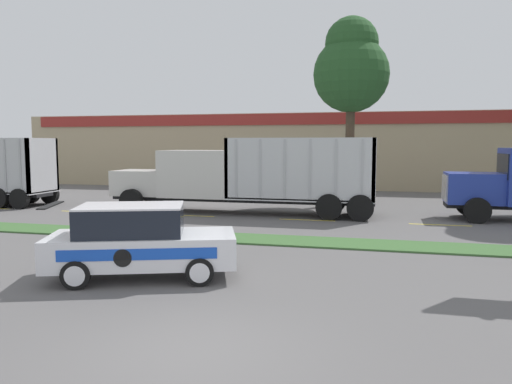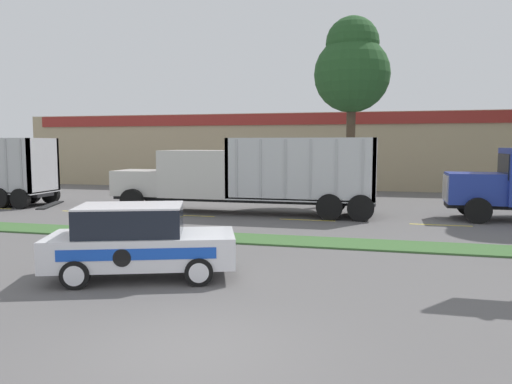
% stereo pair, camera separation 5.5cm
% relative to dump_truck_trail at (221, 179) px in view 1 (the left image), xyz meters
% --- Properties ---
extents(ground_plane, '(600.00, 600.00, 0.00)m').
position_rel_dump_truck_trail_xyz_m(ground_plane, '(4.52, -15.35, -1.61)').
color(ground_plane, '#5B5959').
extents(grass_verge, '(120.00, 1.73, 0.06)m').
position_rel_dump_truck_trail_xyz_m(grass_verge, '(4.52, -6.29, -1.58)').
color(grass_verge, '#3D6633').
rests_on(grass_verge, ground_plane).
extents(centre_line_2, '(2.40, 0.14, 0.01)m').
position_rel_dump_truck_trail_xyz_m(centre_line_2, '(-6.48, -1.43, -1.61)').
color(centre_line_2, yellow).
rests_on(centre_line_2, ground_plane).
extents(centre_line_3, '(2.40, 0.14, 0.01)m').
position_rel_dump_truck_trail_xyz_m(centre_line_3, '(-1.08, -1.43, -1.61)').
color(centre_line_3, yellow).
rests_on(centre_line_3, ground_plane).
extents(centre_line_4, '(2.40, 0.14, 0.01)m').
position_rel_dump_truck_trail_xyz_m(centre_line_4, '(4.32, -1.43, -1.61)').
color(centre_line_4, yellow).
rests_on(centre_line_4, ground_plane).
extents(centre_line_5, '(2.40, 0.14, 0.01)m').
position_rel_dump_truck_trail_xyz_m(centre_line_5, '(9.72, -1.43, -1.61)').
color(centre_line_5, yellow).
rests_on(centre_line_5, ground_plane).
extents(dump_truck_trail, '(12.55, 2.78, 3.52)m').
position_rel_dump_truck_trail_xyz_m(dump_truck_trail, '(0.00, 0.00, 0.00)').
color(dump_truck_trail, black).
rests_on(dump_truck_trail, ground_plane).
extents(rally_car, '(4.83, 3.28, 1.82)m').
position_rel_dump_truck_trail_xyz_m(rally_car, '(1.67, -11.58, -0.71)').
color(rally_car, white).
rests_on(rally_car, ground_plane).
extents(store_building_backdrop, '(38.26, 12.10, 5.46)m').
position_rel_dump_truck_trail_xyz_m(store_building_backdrop, '(-1.22, 18.80, 1.12)').
color(store_building_backdrop, tan).
rests_on(store_building_backdrop, ground_plane).
extents(tree_behind_right, '(4.02, 4.02, 9.94)m').
position_rel_dump_truck_trail_xyz_m(tree_behind_right, '(5.71, 4.86, 5.66)').
color(tree_behind_right, '#473828').
rests_on(tree_behind_right, ground_plane).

